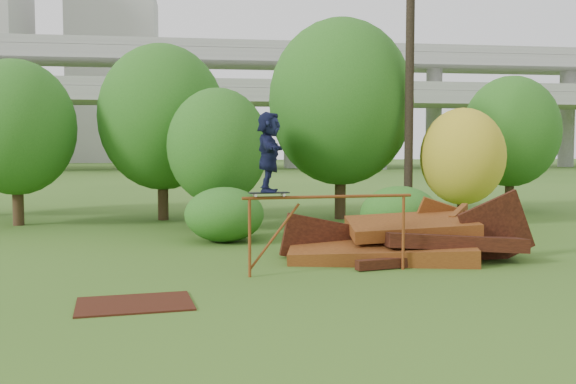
{
  "coord_description": "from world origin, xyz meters",
  "views": [
    {
      "loc": [
        -2.73,
        -11.25,
        2.54
      ],
      "look_at": [
        -0.8,
        2.0,
        1.6
      ],
      "focal_mm": 40.0,
      "sensor_mm": 36.0,
      "label": 1
    }
  ],
  "objects": [
    {
      "name": "ground",
      "position": [
        0.0,
        0.0,
        0.0
      ],
      "size": [
        240.0,
        240.0,
        0.0
      ],
      "primitive_type": "plane",
      "color": "#2D5116",
      "rests_on": "ground"
    },
    {
      "name": "scrap_pile",
      "position": [
        2.01,
        2.83,
        0.36
      ],
      "size": [
        5.83,
        3.33,
        1.92
      ],
      "color": "#4B230D",
      "rests_on": "ground"
    },
    {
      "name": "grind_rail",
      "position": [
        -0.07,
        1.29,
        1.21
      ],
      "size": [
        3.53,
        0.42,
        1.58
      ],
      "color": "brown",
      "rests_on": "ground"
    },
    {
      "name": "skateboard",
      "position": [
        -1.3,
        1.16,
        1.64
      ],
      "size": [
        0.8,
        0.29,
        0.08
      ],
      "rotation": [
        0.0,
        0.0,
        0.1
      ],
      "color": "black",
      "rests_on": "grind_rail"
    },
    {
      "name": "skater",
      "position": [
        -1.3,
        1.16,
        2.44
      ],
      "size": [
        0.72,
        1.51,
        1.57
      ],
      "primitive_type": "imported",
      "rotation": [
        0.0,
        0.0,
        1.39
      ],
      "color": "#131738",
      "rests_on": "skateboard"
    },
    {
      "name": "flat_plate",
      "position": [
        -3.71,
        -0.81,
        0.01
      ],
      "size": [
        1.98,
        1.52,
        0.03
      ],
      "primitive_type": "cube",
      "rotation": [
        0.0,
        0.0,
        0.12
      ],
      "color": "#35150B",
      "rests_on": "ground"
    },
    {
      "name": "tree_0",
      "position": [
        -8.42,
        10.52,
        3.17
      ],
      "size": [
        3.8,
        3.8,
        5.37
      ],
      "color": "black",
      "rests_on": "ground"
    },
    {
      "name": "tree_1",
      "position": [
        -3.83,
        11.44,
        3.57
      ],
      "size": [
        4.38,
        4.38,
        6.1
      ],
      "color": "black",
      "rests_on": "ground"
    },
    {
      "name": "tree_2",
      "position": [
        -2.03,
        8.31,
        2.56
      ],
      "size": [
        3.07,
        3.07,
        4.33
      ],
      "color": "black",
      "rests_on": "ground"
    },
    {
      "name": "tree_3",
      "position": [
        2.36,
        10.88,
        4.11
      ],
      "size": [
        5.07,
        5.07,
        7.04
      ],
      "color": "black",
      "rests_on": "ground"
    },
    {
      "name": "tree_4",
      "position": [
        6.0,
        8.8,
        2.23
      ],
      "size": [
        2.77,
        2.77,
        3.83
      ],
      "color": "black",
      "rests_on": "ground"
    },
    {
      "name": "tree_5",
      "position": [
        9.69,
        12.7,
        3.16
      ],
      "size": [
        3.81,
        3.81,
        5.36
      ],
      "color": "black",
      "rests_on": "ground"
    },
    {
      "name": "shrub_left",
      "position": [
        -1.95,
        5.89,
        0.74
      ],
      "size": [
        2.13,
        1.97,
        1.48
      ],
      "primitive_type": "ellipsoid",
      "color": "#1B4D14",
      "rests_on": "ground"
    },
    {
      "name": "shrub_right",
      "position": [
        2.69,
        5.22,
        0.75
      ],
      "size": [
        2.12,
        1.94,
        1.5
      ],
      "primitive_type": "ellipsoid",
      "color": "#1B4D14",
      "rests_on": "ground"
    },
    {
      "name": "utility_pole",
      "position": [
        4.14,
        8.78,
        5.2
      ],
      "size": [
        1.4,
        0.28,
        10.25
      ],
      "color": "black",
      "rests_on": "ground"
    },
    {
      "name": "freeway_overpass",
      "position": [
        0.0,
        62.92,
        10.32
      ],
      "size": [
        160.0,
        15.0,
        13.7
      ],
      "color": "gray",
      "rests_on": "ground"
    },
    {
      "name": "building_right",
      "position": [
        -16.0,
        102.0,
        14.0
      ],
      "size": [
        14.0,
        14.0,
        28.0
      ],
      "primitive_type": "cube",
      "color": "#9E9E99",
      "rests_on": "ground"
    }
  ]
}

